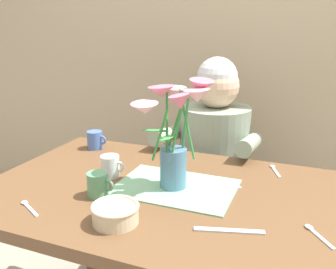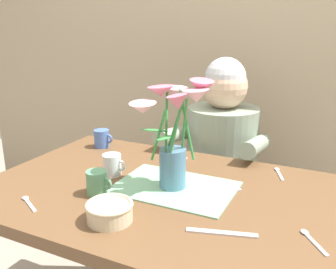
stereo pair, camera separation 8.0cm
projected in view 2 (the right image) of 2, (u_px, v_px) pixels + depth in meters
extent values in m
cube|color=tan|center=(245.00, 29.00, 2.00)|extent=(4.00, 0.10, 2.50)
cube|color=brown|center=(158.00, 194.00, 1.24)|extent=(1.20, 0.80, 0.04)
cylinder|color=brown|center=(96.00, 212.00, 1.87)|extent=(0.06, 0.06, 0.70)
cylinder|color=#4C4C56|center=(218.00, 238.00, 1.92)|extent=(0.30, 0.30, 0.40)
cylinder|color=gray|center=(222.00, 157.00, 1.79)|extent=(0.34, 0.34, 0.50)
sphere|color=#DBB293|center=(225.00, 87.00, 1.68)|extent=(0.21, 0.21, 0.21)
sphere|color=silver|center=(225.00, 78.00, 1.67)|extent=(0.19, 0.19, 0.19)
cylinder|color=gray|center=(175.00, 135.00, 1.71)|extent=(0.07, 0.33, 0.12)
cylinder|color=gray|center=(256.00, 146.00, 1.55)|extent=(0.07, 0.33, 0.12)
cube|color=#7AB289|center=(175.00, 187.00, 1.24)|extent=(0.40, 0.28, 0.00)
cylinder|color=teal|center=(173.00, 169.00, 1.22)|extent=(0.09, 0.09, 0.14)
cylinder|color=#388E42|center=(184.00, 130.00, 1.17)|extent=(0.05, 0.06, 0.22)
cone|color=pink|center=(196.00, 96.00, 1.13)|extent=(0.11, 0.11, 0.05)
sphere|color=#E5D14C|center=(196.00, 95.00, 1.13)|extent=(0.02, 0.02, 0.02)
cylinder|color=#388E42|center=(187.00, 125.00, 1.20)|extent=(0.06, 0.01, 0.24)
cone|color=#DB6684|center=(201.00, 88.00, 1.18)|extent=(0.12, 0.12, 0.06)
sphere|color=#E5D14C|center=(201.00, 86.00, 1.18)|extent=(0.02, 0.02, 0.02)
cylinder|color=#388E42|center=(175.00, 128.00, 1.21)|extent=(0.07, 0.02, 0.20)
cone|color=pink|center=(177.00, 95.00, 1.21)|extent=(0.11, 0.11, 0.05)
sphere|color=#E5D14C|center=(177.00, 93.00, 1.21)|extent=(0.02, 0.02, 0.02)
cylinder|color=#388E42|center=(166.00, 127.00, 1.19)|extent=(0.04, 0.08, 0.22)
cone|color=#DB6684|center=(160.00, 92.00, 1.17)|extent=(0.10, 0.10, 0.04)
sphere|color=#E5D14C|center=(160.00, 90.00, 1.16)|extent=(0.02, 0.02, 0.02)
cylinder|color=#388E42|center=(158.00, 136.00, 1.16)|extent=(0.07, 0.03, 0.18)
cone|color=pink|center=(143.00, 108.00, 1.11)|extent=(0.09, 0.09, 0.04)
sphere|color=#E5D14C|center=(143.00, 107.00, 1.11)|extent=(0.02, 0.02, 0.02)
cylinder|color=#388E42|center=(175.00, 133.00, 1.15)|extent=(0.04, 0.04, 0.21)
cone|color=#DB6684|center=(178.00, 102.00, 1.09)|extent=(0.09, 0.08, 0.06)
sphere|color=#E5D14C|center=(178.00, 101.00, 1.09)|extent=(0.02, 0.02, 0.02)
ellipsoid|color=#388E42|center=(165.00, 138.00, 1.14)|extent=(0.04, 0.09, 0.02)
ellipsoid|color=#388E42|center=(154.00, 130.00, 1.18)|extent=(0.10, 0.08, 0.02)
cylinder|color=beige|center=(110.00, 213.00, 1.03)|extent=(0.13, 0.13, 0.05)
torus|color=beige|center=(109.00, 205.00, 1.02)|extent=(0.14, 0.14, 0.01)
cube|color=silver|center=(222.00, 233.00, 0.97)|extent=(0.19, 0.07, 0.00)
cylinder|color=#476BB7|center=(102.00, 138.00, 1.65)|extent=(0.07, 0.07, 0.08)
torus|color=#476BB7|center=(109.00, 139.00, 1.63)|extent=(0.04, 0.01, 0.04)
cylinder|color=silver|center=(112.00, 165.00, 1.34)|extent=(0.07, 0.07, 0.08)
torus|color=silver|center=(121.00, 165.00, 1.32)|extent=(0.04, 0.01, 0.04)
cylinder|color=#569970|center=(97.00, 183.00, 1.19)|extent=(0.07, 0.07, 0.08)
torus|color=#569970|center=(106.00, 184.00, 1.17)|extent=(0.04, 0.01, 0.04)
cube|color=silver|center=(30.00, 205.00, 1.12)|extent=(0.09, 0.06, 0.00)
ellipsoid|color=silver|center=(25.00, 198.00, 1.16)|extent=(0.03, 0.03, 0.01)
cube|color=silver|center=(227.00, 191.00, 1.22)|extent=(0.09, 0.06, 0.00)
ellipsoid|color=silver|center=(211.00, 191.00, 1.21)|extent=(0.03, 0.03, 0.01)
cube|color=silver|center=(280.00, 175.00, 1.34)|extent=(0.05, 0.10, 0.00)
ellipsoid|color=silver|center=(277.00, 169.00, 1.39)|extent=(0.03, 0.03, 0.01)
cube|color=silver|center=(178.00, 156.00, 1.54)|extent=(0.10, 0.04, 0.00)
ellipsoid|color=silver|center=(168.00, 152.00, 1.58)|extent=(0.03, 0.03, 0.01)
cube|color=silver|center=(316.00, 244.00, 0.92)|extent=(0.07, 0.09, 0.00)
ellipsoid|color=silver|center=(305.00, 232.00, 0.97)|extent=(0.03, 0.03, 0.01)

